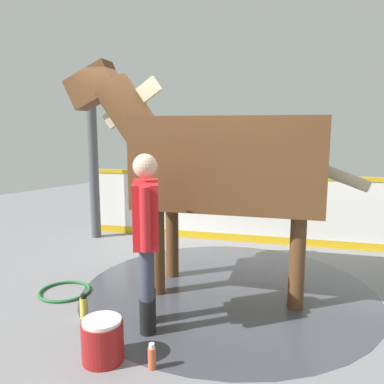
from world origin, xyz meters
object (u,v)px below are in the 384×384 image
(wash_bucket, at_px, (103,340))
(bottle_shampoo, at_px, (84,307))
(hose_coil, at_px, (65,291))
(handler, at_px, (146,231))
(horse, at_px, (219,160))
(bottle_spray, at_px, (152,357))

(wash_bucket, height_order, bottle_shampoo, wash_bucket)
(bottle_shampoo, distance_m, hose_coil, 0.72)
(handler, height_order, wash_bucket, handler)
(horse, relative_size, handler, 1.95)
(horse, bearing_deg, bottle_shampoo, 42.25)
(bottle_shampoo, bearing_deg, hose_coil, 70.52)
(horse, distance_m, wash_bucket, 2.17)
(wash_bucket, xyz_separation_m, hose_coil, (0.58, 1.37, -0.16))
(handler, distance_m, bottle_shampoo, 1.05)
(handler, xyz_separation_m, hose_coil, (-0.02, 1.29, -0.91))
(handler, height_order, bottle_spray, handler)
(bottle_spray, bearing_deg, bottle_shampoo, 80.19)
(bottle_spray, height_order, hose_coil, bottle_spray)
(wash_bucket, height_order, bottle_spray, wash_bucket)
(bottle_shampoo, relative_size, hose_coil, 0.44)
(bottle_spray, bearing_deg, wash_bucket, 111.99)
(bottle_spray, bearing_deg, horse, 16.18)
(handler, xyz_separation_m, bottle_shampoo, (-0.26, 0.61, -0.82))
(horse, xyz_separation_m, hose_coil, (-1.14, 1.30, -1.47))
(wash_bucket, bearing_deg, bottle_spray, -68.01)
(bottle_shampoo, bearing_deg, wash_bucket, -116.31)
(handler, bearing_deg, wash_bucket, -125.11)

